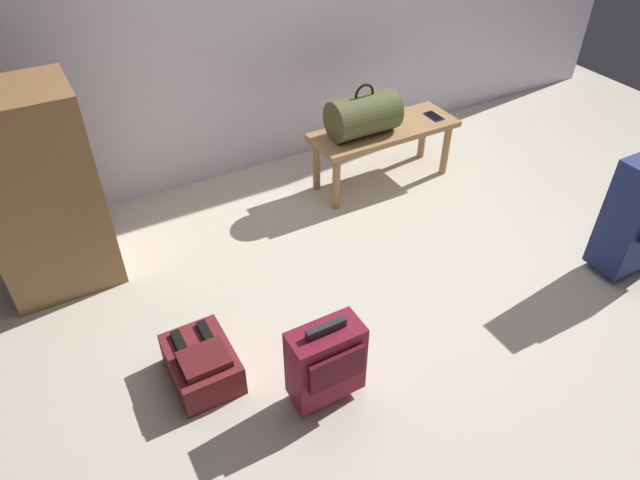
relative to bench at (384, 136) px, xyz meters
The scene contains 7 objects.
ground_plane 1.09m from the bench, 114.11° to the right, with size 6.60×6.60×0.00m, color beige.
bench is the anchor object (origin of this frame).
duffel_bag_olive 0.26m from the bench, behind, with size 0.44×0.26×0.34m.
cell_phone 0.39m from the bench, ahead, with size 0.07×0.14×0.01m.
suitcase_small_burgundy 1.85m from the bench, 131.58° to the right, with size 0.32×0.19×0.46m.
backpack_maroon 1.96m from the bench, 148.78° to the right, with size 0.28×0.38×0.21m.
side_cabinet 2.10m from the bench, behind, with size 0.56×0.44×1.10m.
Camera 1 is at (-1.59, -1.79, 2.16)m, focal length 31.97 mm.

